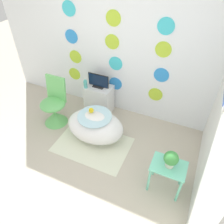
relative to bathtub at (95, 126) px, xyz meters
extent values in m
plane|color=#BCB29E|center=(-0.06, -0.97, -0.24)|extent=(12.00, 12.00, 0.00)
cube|color=white|center=(-0.06, 0.89, 1.06)|extent=(4.45, 0.04, 2.60)
cylinder|color=#B2D633|center=(-0.89, 0.87, 0.31)|extent=(0.25, 0.01, 0.25)
cylinder|color=#2D8CE0|center=(-0.02, 0.87, 0.31)|extent=(0.25, 0.01, 0.25)
cylinder|color=#B2D633|center=(0.74, 0.87, 0.29)|extent=(0.25, 0.01, 0.25)
cylinder|color=#B2D633|center=(-0.83, 0.87, 0.68)|extent=(0.25, 0.01, 0.25)
cylinder|color=#3DC6D6|center=(-0.02, 0.87, 0.72)|extent=(0.25, 0.01, 0.25)
cylinder|color=#2D8CE0|center=(0.78, 0.87, 0.68)|extent=(0.25, 0.01, 0.25)
cylinder|color=#2D8CE0|center=(-0.86, 0.87, 1.05)|extent=(0.25, 0.01, 0.25)
cylinder|color=#B2D633|center=(-0.09, 0.87, 1.09)|extent=(0.25, 0.01, 0.25)
cylinder|color=#B2D633|center=(0.75, 0.87, 1.11)|extent=(0.25, 0.01, 0.25)
cylinder|color=#3DC6D6|center=(-0.85, 0.87, 1.51)|extent=(0.25, 0.01, 0.25)
cylinder|color=#B2D633|center=(-0.07, 0.87, 1.46)|extent=(0.25, 0.01, 0.25)
cylinder|color=#3DC6D6|center=(0.73, 0.87, 1.45)|extent=(0.25, 0.01, 0.25)
cube|color=silver|center=(0.04, -0.19, -0.24)|extent=(1.19, 0.82, 0.01)
ellipsoid|color=white|center=(0.00, 0.00, 0.00)|extent=(0.96, 0.67, 0.48)
cylinder|color=#B2DBEA|center=(0.00, 0.00, 0.22)|extent=(0.55, 0.55, 0.01)
sphere|color=yellow|center=(-0.08, 0.04, 0.28)|extent=(0.08, 0.08, 0.08)
sphere|color=yellow|center=(-0.08, 0.03, 0.31)|extent=(0.05, 0.05, 0.05)
cone|color=orange|center=(-0.08, 0.00, 0.31)|extent=(0.02, 0.02, 0.02)
cone|color=#66C166|center=(-0.84, 0.03, -0.13)|extent=(0.42, 0.42, 0.22)
ellipsoid|color=#66C166|center=(-0.84, 0.03, 0.17)|extent=(0.44, 0.44, 0.15)
cube|color=#66C166|center=(-0.84, 0.19, 0.40)|extent=(0.37, 0.10, 0.45)
cube|color=silver|center=(-0.27, 0.68, 0.03)|extent=(0.50, 0.33, 0.53)
cube|color=white|center=(-0.27, 0.52, 0.12)|extent=(0.42, 0.01, 0.15)
cube|color=black|center=(-0.27, 0.68, 0.30)|extent=(0.20, 0.12, 0.02)
cube|color=black|center=(-0.27, 0.68, 0.42)|extent=(0.39, 0.01, 0.24)
cube|color=#0F1E38|center=(-0.27, 0.67, 0.42)|extent=(0.37, 0.01, 0.22)
cylinder|color=#51B2AD|center=(-0.47, 0.56, 0.36)|extent=(0.07, 0.07, 0.14)
cylinder|color=#51B2AD|center=(-0.47, 0.56, 0.44)|extent=(0.04, 0.04, 0.02)
cube|color=#72D8B7|center=(1.29, -0.47, 0.22)|extent=(0.44, 0.32, 0.02)
cylinder|color=#72D8B7|center=(1.10, -0.60, -0.01)|extent=(0.03, 0.03, 0.45)
cylinder|color=#72D8B7|center=(1.48, -0.60, -0.01)|extent=(0.03, 0.03, 0.45)
cylinder|color=#72D8B7|center=(1.10, -0.33, -0.01)|extent=(0.03, 0.03, 0.45)
cylinder|color=#72D8B7|center=(1.48, -0.33, -0.01)|extent=(0.03, 0.03, 0.45)
cylinder|color=beige|center=(1.29, -0.47, 0.27)|extent=(0.11, 0.11, 0.07)
sphere|color=#3D8E42|center=(1.29, -0.47, 0.38)|extent=(0.18, 0.18, 0.18)
camera|label=1|loc=(1.31, -2.26, 2.49)|focal=35.00mm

